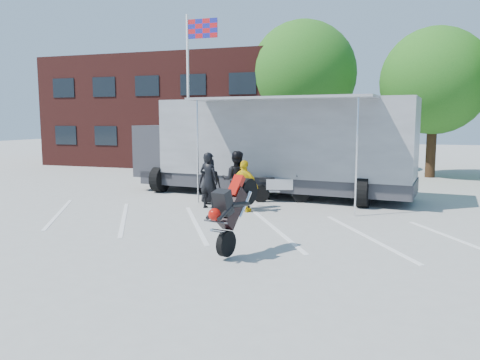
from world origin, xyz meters
The scene contains 13 objects.
ground centered at (0.00, 0.00, 0.00)m, with size 100.00×100.00×0.00m, color #9E9F9A.
parking_bay_lines centered at (0.00, 1.00, 0.01)m, with size 18.00×5.00×0.01m, color white.
office_building centered at (-10.00, 18.00, 3.50)m, with size 18.00×8.00×7.00m, color #491B17.
flagpole centered at (-6.24, 10.00, 5.05)m, with size 1.61×0.12×8.00m.
tree_left centered at (-2.00, 16.00, 5.57)m, with size 6.12×6.12×8.64m.
tree_mid centered at (5.00, 15.00, 4.94)m, with size 5.44×5.44×7.68m.
transporter_truck centered at (-1.39, 6.67, 0.00)m, with size 11.87×5.72×3.78m, color gray, non-canonical shape.
parked_motorcycle centered at (-0.68, 5.23, 0.00)m, with size 0.71×2.13×1.12m, color #BCBCC1, non-canonical shape.
stunt_bike_rider centered at (0.00, -1.38, 0.00)m, with size 0.76×1.62×1.91m, color black, non-canonical shape.
spectator_leather_a centered at (-3.03, 4.13, 0.82)m, with size 0.80×0.52×1.64m, color black.
spectator_leather_b centered at (-2.73, 3.33, 0.96)m, with size 0.70×0.46×1.91m, color black.
spectator_leather_c centered at (-1.82, 3.53, 0.98)m, with size 0.95×0.74×1.96m, color black.
spectator_hivis centered at (-1.39, 3.11, 0.85)m, with size 0.99×0.41×1.70m, color yellow.
Camera 1 is at (3.21, -11.22, 3.00)m, focal length 35.00 mm.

